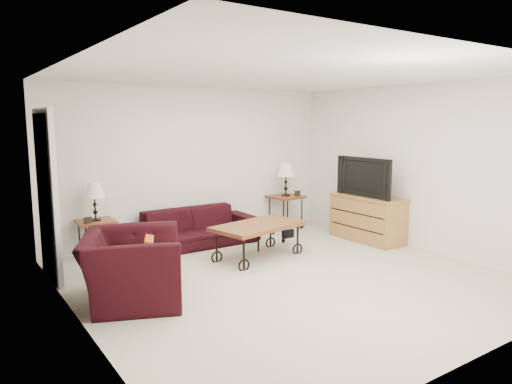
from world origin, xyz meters
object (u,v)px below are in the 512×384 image
armchair (132,267)px  television (368,177)px  lamp_left (95,201)px  backpack (284,230)px  coffee_table (258,241)px  lamp_right (286,179)px  side_table_right (286,212)px  sofa (195,228)px  side_table_left (97,239)px  tv_stand (367,218)px

armchair → television: television is taller
lamp_left → backpack: lamp_left is taller
coffee_table → lamp_left: bearing=146.2°
television → lamp_right: bearing=-160.2°
side_table_right → coffee_table: bearing=-139.2°
sofa → side_table_left: sofa is taller
television → backpack: 1.62m
side_table_left → lamp_left: size_ratio=1.00×
side_table_left → side_table_right: side_table_right is taller
lamp_right → armchair: bearing=-152.4°
side_table_left → lamp_right: size_ratio=0.91×
side_table_right → backpack: 1.09m
side_table_right → backpack: size_ratio=1.44×
side_table_right → lamp_left: size_ratio=1.09×
side_table_left → armchair: armchair is taller
sofa → coffee_table: 1.20m
armchair → side_table_right: bearing=-39.7°
side_table_left → coffee_table: (1.93, -1.29, -0.03)m
lamp_right → backpack: bearing=-129.6°
tv_stand → backpack: size_ratio=2.95×
television → backpack: size_ratio=2.64×
backpack → lamp_right: bearing=37.3°
backpack → coffee_table: bearing=-163.8°
side_table_right → lamp_right: (0.00, 0.00, 0.60)m
side_table_left → backpack: side_table_left is taller
sofa → lamp_left: (-1.48, 0.18, 0.54)m
armchair → lamp_left: bearing=18.5°
side_table_right → lamp_left: (-3.42, 0.00, 0.53)m
coffee_table → television: size_ratio=1.19×
side_table_left → television: (3.95, -1.47, 0.78)m
sofa → television: (2.47, -1.29, 0.77)m
armchair → tv_stand: armchair is taller
side_table_left → side_table_right: size_ratio=0.91×
side_table_left → lamp_right: bearing=0.0°
lamp_right → armchair: (-3.55, -1.86, -0.53)m
lamp_left → backpack: (2.73, -0.84, -0.62)m
coffee_table → sofa: bearing=112.0°
lamp_right → television: bearing=-70.2°
side_table_left → coffee_table: 2.32m
sofa → backpack: bearing=-27.7°
sofa → tv_stand: bearing=-27.4°
side_table_left → lamp_right: lamp_right is taller
lamp_left → television: 4.22m
lamp_left → lamp_right: bearing=0.0°
armchair → tv_stand: bearing=-61.9°
lamp_right → tv_stand: lamp_right is taller
sofa → lamp_left: bearing=173.1°
tv_stand → television: 0.69m
coffee_table → armchair: armchair is taller
side_table_right → armchair: 4.01m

